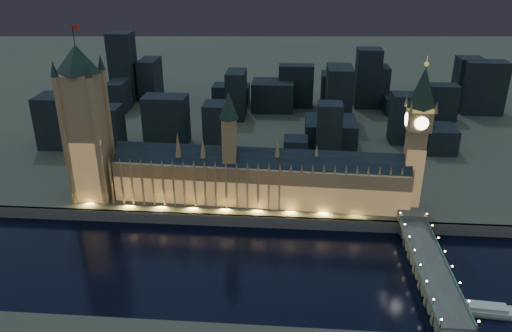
# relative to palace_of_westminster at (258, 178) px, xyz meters

# --- Properties ---
(ground_plane) EXTENTS (2000.00, 2000.00, 0.00)m
(ground_plane) POSITION_rel_palace_of_westminster_xyz_m (-5.75, -61.74, -26.37)
(ground_plane) COLOR black
(ground_plane) RESTS_ON ground
(north_bank) EXTENTS (2000.00, 960.00, 8.00)m
(north_bank) POSITION_rel_palace_of_westminster_xyz_m (-5.75, 458.26, -22.37)
(north_bank) COLOR #3B413E
(north_bank) RESTS_ON ground
(embankment_wall) EXTENTS (2000.00, 2.50, 8.00)m
(embankment_wall) POSITION_rel_palace_of_westminster_xyz_m (-5.75, -20.74, -22.37)
(embankment_wall) COLOR #4C4453
(embankment_wall) RESTS_ON ground
(palace_of_westminster) EXTENTS (202.00, 28.80, 78.00)m
(palace_of_westminster) POSITION_rel_palace_of_westminster_xyz_m (0.00, 0.00, 0.00)
(palace_of_westminster) COLOR #927A53
(palace_of_westminster) RESTS_ON north_bank
(victoria_tower) EXTENTS (31.68, 31.68, 118.46)m
(victoria_tower) POSITION_rel_palace_of_westminster_xyz_m (-115.75, 0.19, 40.35)
(victoria_tower) COLOR #927A53
(victoria_tower) RESTS_ON north_bank
(elizabeth_tower) EXTENTS (18.00, 18.00, 102.73)m
(elizabeth_tower) POSITION_rel_palace_of_westminster_xyz_m (102.25, 0.18, 38.78)
(elizabeth_tower) COLOR #927A53
(elizabeth_tower) RESTS_ON north_bank
(westminster_bridge) EXTENTS (17.57, 113.00, 15.90)m
(westminster_bridge) POSITION_rel_palace_of_westminster_xyz_m (101.36, -65.19, -20.38)
(westminster_bridge) COLOR #4C4453
(westminster_bridge) RESTS_ON ground
(river_boat) EXTENTS (46.11, 14.20, 4.50)m
(river_boat) POSITION_rel_palace_of_westminster_xyz_m (121.36, -96.26, -24.81)
(river_boat) COLOR #4C4453
(river_boat) RESTS_ON ground
(city_backdrop) EXTENTS (468.53, 215.63, 77.48)m
(city_backdrop) POSITION_rel_palace_of_westminster_xyz_m (23.44, 183.27, 3.89)
(city_backdrop) COLOR black
(city_backdrop) RESTS_ON north_bank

